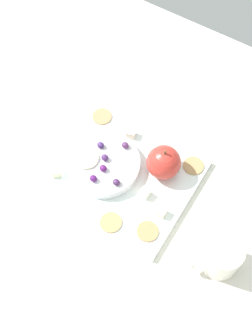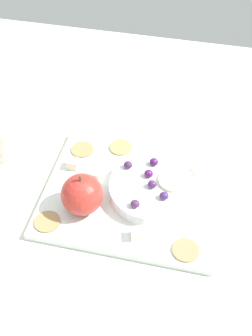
{
  "view_description": "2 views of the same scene",
  "coord_description": "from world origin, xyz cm",
  "px_view_note": "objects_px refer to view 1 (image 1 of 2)",
  "views": [
    {
      "loc": [
        -27.08,
        35.84,
        96.73
      ],
      "look_at": [
        -2.84,
        -3.55,
        10.23
      ],
      "focal_mm": 48.98,
      "sensor_mm": 36.0,
      "label": 1
    },
    {
      "loc": [
        9.08,
        -54.01,
        68.49
      ],
      "look_at": [
        -2.8,
        -0.95,
        9.3
      ],
      "focal_mm": 45.56,
      "sensor_mm": 36.0,
      "label": 2
    }
  ],
  "objects_px": {
    "cracker_2": "(111,222)",
    "apple_slice_0": "(86,158)",
    "cracker_3": "(148,231)",
    "grape_4": "(93,178)",
    "platter": "(119,174)",
    "grape_1": "(115,184)",
    "cracker_1": "(193,166)",
    "grape_3": "(101,145)",
    "serving_dish": "(104,164)",
    "cheese_cube_0": "(56,172)",
    "cup": "(221,257)",
    "grape_2": "(105,158)",
    "cracker_0": "(102,116)",
    "cheese_cube_1": "(162,210)",
    "cheese_cube_2": "(145,193)",
    "grape_0": "(103,168)",
    "apple_whole": "(164,162)",
    "cheese_cube_3": "(131,133)",
    "grape_5": "(125,145)"
  },
  "relations": [
    {
      "from": "cracker_2",
      "to": "apple_slice_0",
      "type": "xyz_separation_m",
      "value": [
        0.12,
        -0.09,
        0.03
      ]
    },
    {
      "from": "cracker_3",
      "to": "grape_4",
      "type": "height_order",
      "value": "grape_4"
    },
    {
      "from": "platter",
      "to": "grape_1",
      "type": "bearing_deg",
      "value": 112.2
    },
    {
      "from": "cracker_1",
      "to": "grape_3",
      "type": "xyz_separation_m",
      "value": [
        0.2,
        0.08,
        0.03
      ]
    },
    {
      "from": "serving_dish",
      "to": "cracker_3",
      "type": "relative_size",
      "value": 3.43
    },
    {
      "from": "platter",
      "to": "cracker_3",
      "type": "distance_m",
      "value": 0.15
    },
    {
      "from": "cheese_cube_0",
      "to": "grape_1",
      "type": "xyz_separation_m",
      "value": [
        -0.13,
        -0.04,
        0.02
      ]
    },
    {
      "from": "grape_1",
      "to": "cup",
      "type": "height_order",
      "value": "cup"
    },
    {
      "from": "cracker_2",
      "to": "serving_dish",
      "type": "bearing_deg",
      "value": -51.44
    },
    {
      "from": "platter",
      "to": "grape_2",
      "type": "xyz_separation_m",
      "value": [
        0.04,
        -0.0,
        0.04
      ]
    },
    {
      "from": "cracker_0",
      "to": "grape_1",
      "type": "distance_m",
      "value": 0.2
    },
    {
      "from": "apple_slice_0",
      "to": "cheese_cube_0",
      "type": "bearing_deg",
      "value": 51.58
    },
    {
      "from": "apple_slice_0",
      "to": "serving_dish",
      "type": "bearing_deg",
      "value": -158.34
    },
    {
      "from": "serving_dish",
      "to": "cracker_1",
      "type": "xyz_separation_m",
      "value": [
        -0.17,
        -0.11,
        -0.01
      ]
    },
    {
      "from": "platter",
      "to": "cheese_cube_1",
      "type": "height_order",
      "value": "cheese_cube_1"
    },
    {
      "from": "cheese_cube_2",
      "to": "grape_1",
      "type": "relative_size",
      "value": 1.2
    },
    {
      "from": "cheese_cube_0",
      "to": "grape_0",
      "type": "height_order",
      "value": "grape_0"
    },
    {
      "from": "platter",
      "to": "cheese_cube_2",
      "type": "distance_m",
      "value": 0.08
    },
    {
      "from": "apple_whole",
      "to": "grape_3",
      "type": "bearing_deg",
      "value": 13.01
    },
    {
      "from": "cheese_cube_1",
      "to": "cheese_cube_2",
      "type": "distance_m",
      "value": 0.05
    },
    {
      "from": "grape_2",
      "to": "cup",
      "type": "bearing_deg",
      "value": 168.33
    },
    {
      "from": "cracker_0",
      "to": "grape_0",
      "type": "height_order",
      "value": "grape_0"
    },
    {
      "from": "apple_whole",
      "to": "cup",
      "type": "height_order",
      "value": "apple_whole"
    },
    {
      "from": "serving_dish",
      "to": "cheese_cube_3",
      "type": "bearing_deg",
      "value": -94.09
    },
    {
      "from": "serving_dish",
      "to": "apple_whole",
      "type": "height_order",
      "value": "apple_whole"
    },
    {
      "from": "platter",
      "to": "cracker_1",
      "type": "relative_size",
      "value": 7.06
    },
    {
      "from": "grape_2",
      "to": "grape_4",
      "type": "xyz_separation_m",
      "value": [
        -0.01,
        0.06,
        -0.0
      ]
    },
    {
      "from": "grape_0",
      "to": "cracker_1",
      "type": "bearing_deg",
      "value": -141.83
    },
    {
      "from": "cracker_3",
      "to": "grape_4",
      "type": "bearing_deg",
      "value": -11.63
    },
    {
      "from": "grape_1",
      "to": "grape_5",
      "type": "relative_size",
      "value": 1.0
    },
    {
      "from": "cheese_cube_1",
      "to": "grape_5",
      "type": "bearing_deg",
      "value": -30.15
    },
    {
      "from": "cheese_cube_0",
      "to": "grape_5",
      "type": "bearing_deg",
      "value": -128.48
    },
    {
      "from": "cheese_cube_1",
      "to": "cracker_2",
      "type": "xyz_separation_m",
      "value": [
        0.08,
        0.08,
        -0.01
      ]
    },
    {
      "from": "grape_0",
      "to": "grape_5",
      "type": "bearing_deg",
      "value": -97.76
    },
    {
      "from": "apple_whole",
      "to": "grape_1",
      "type": "xyz_separation_m",
      "value": [
        0.06,
        0.1,
        -0.01
      ]
    },
    {
      "from": "serving_dish",
      "to": "grape_4",
      "type": "xyz_separation_m",
      "value": [
        -0.01,
        0.05,
        0.02
      ]
    },
    {
      "from": "cheese_cube_0",
      "to": "grape_3",
      "type": "xyz_separation_m",
      "value": [
        -0.05,
        -0.1,
        0.02
      ]
    },
    {
      "from": "apple_slice_0",
      "to": "grape_1",
      "type": "bearing_deg",
      "value": 167.02
    },
    {
      "from": "cracker_0",
      "to": "grape_1",
      "type": "xyz_separation_m",
      "value": [
        -0.13,
        0.15,
        0.03
      ]
    },
    {
      "from": "apple_whole",
      "to": "cracker_2",
      "type": "height_order",
      "value": "apple_whole"
    },
    {
      "from": "apple_whole",
      "to": "grape_2",
      "type": "distance_m",
      "value": 0.13
    },
    {
      "from": "serving_dish",
      "to": "cracker_1",
      "type": "distance_m",
      "value": 0.2
    },
    {
      "from": "cheese_cube_0",
      "to": "cheese_cube_2",
      "type": "distance_m",
      "value": 0.2
    },
    {
      "from": "grape_5",
      "to": "cup",
      "type": "distance_m",
      "value": 0.32
    },
    {
      "from": "serving_dish",
      "to": "cracker_0",
      "type": "height_order",
      "value": "serving_dish"
    },
    {
      "from": "cheese_cube_2",
      "to": "cracker_2",
      "type": "height_order",
      "value": "cheese_cube_2"
    },
    {
      "from": "cheese_cube_1",
      "to": "grape_3",
      "type": "distance_m",
      "value": 0.2
    },
    {
      "from": "grape_1",
      "to": "cracker_2",
      "type": "bearing_deg",
      "value": 114.38
    },
    {
      "from": "apple_whole",
      "to": "cheese_cube_2",
      "type": "xyz_separation_m",
      "value": [
        0.0,
        0.07,
        -0.03
      ]
    },
    {
      "from": "cracker_1",
      "to": "cheese_cube_0",
      "type": "bearing_deg",
      "value": 35.35
    }
  ]
}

